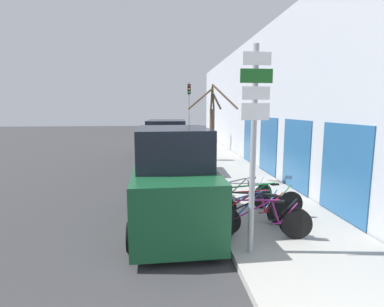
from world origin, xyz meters
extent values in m
plane|color=#333335|center=(0.00, 11.20, 0.00)|extent=(80.00, 80.00, 0.00)
cube|color=#9E9B93|center=(2.60, 14.00, 0.07)|extent=(3.20, 32.00, 0.15)
cube|color=#B2B7C1|center=(4.35, 14.00, 3.25)|extent=(0.20, 32.00, 6.50)
cube|color=#26598C|center=(4.23, 5.86, 1.35)|extent=(0.03, 2.02, 2.41)
cube|color=#26598C|center=(4.23, 8.61, 1.35)|extent=(0.03, 2.02, 2.41)
cube|color=#26598C|center=(4.23, 11.36, 1.35)|extent=(0.03, 2.02, 2.41)
cube|color=#26598C|center=(4.23, 14.11, 1.35)|extent=(0.03, 2.02, 2.41)
cylinder|color=#939399|center=(1.36, 4.23, 2.11)|extent=(0.11, 0.11, 3.91)
cube|color=white|center=(1.36, 4.16, 3.80)|extent=(0.51, 0.02, 0.23)
cube|color=#19591E|center=(1.36, 4.16, 3.50)|extent=(0.59, 0.02, 0.25)
cube|color=white|center=(1.36, 4.16, 3.20)|extent=(0.51, 0.02, 0.23)
cube|color=white|center=(1.36, 4.16, 2.87)|extent=(0.53, 0.02, 0.30)
cylinder|color=black|center=(1.07, 5.06, 0.46)|extent=(0.62, 0.19, 0.63)
cylinder|color=black|center=(2.50, 4.69, 0.46)|extent=(0.62, 0.19, 0.63)
cylinder|color=#8C1E72|center=(1.61, 4.92, 0.75)|extent=(0.82, 0.24, 0.52)
cylinder|color=#8C1E72|center=(1.68, 4.90, 0.97)|extent=(0.94, 0.27, 0.08)
cylinder|color=#8C1E72|center=(2.07, 4.80, 0.73)|extent=(0.19, 0.08, 0.45)
cylinder|color=#8C1E72|center=(2.25, 4.75, 0.49)|extent=(0.51, 0.16, 0.08)
cylinder|color=#8C1E72|center=(2.32, 4.74, 0.71)|extent=(0.39, 0.13, 0.50)
cylinder|color=#8C1E72|center=(1.14, 5.04, 0.73)|extent=(0.18, 0.08, 0.54)
cube|color=black|center=(2.14, 4.78, 0.97)|extent=(0.21, 0.13, 0.04)
cylinder|color=#99999E|center=(1.21, 5.02, 1.00)|extent=(0.13, 0.43, 0.02)
cylinder|color=black|center=(1.02, 5.44, 0.50)|extent=(0.64, 0.33, 0.69)
cylinder|color=black|center=(2.49, 4.72, 0.50)|extent=(0.64, 0.33, 0.69)
cylinder|color=black|center=(1.57, 5.17, 0.81)|extent=(0.84, 0.44, 0.57)
cylinder|color=black|center=(1.65, 5.14, 1.06)|extent=(0.97, 0.50, 0.09)
cylinder|color=black|center=(2.05, 4.94, 0.79)|extent=(0.19, 0.12, 0.49)
cylinder|color=black|center=(2.24, 4.85, 0.52)|extent=(0.53, 0.28, 0.08)
cylinder|color=black|center=(2.31, 4.81, 0.76)|extent=(0.40, 0.22, 0.55)
cylinder|color=black|center=(1.10, 5.41, 0.79)|extent=(0.19, 0.11, 0.60)
cube|color=black|center=(2.13, 4.90, 1.05)|extent=(0.21, 0.16, 0.04)
cylinder|color=#99999E|center=(1.17, 5.37, 1.08)|extent=(0.21, 0.41, 0.02)
cylinder|color=black|center=(1.07, 4.93, 0.47)|extent=(0.57, 0.35, 0.64)
cylinder|color=black|center=(2.45, 5.71, 0.47)|extent=(0.57, 0.35, 0.64)
cylinder|color=#1E4799|center=(1.59, 5.23, 0.77)|extent=(0.79, 0.47, 0.53)
cylinder|color=#1E4799|center=(1.66, 5.27, 0.99)|extent=(0.91, 0.54, 0.08)
cylinder|color=#1E4799|center=(2.04, 5.48, 0.74)|extent=(0.18, 0.13, 0.46)
cylinder|color=#1E4799|center=(2.21, 5.58, 0.49)|extent=(0.50, 0.30, 0.08)
cylinder|color=#1E4799|center=(2.28, 5.62, 0.72)|extent=(0.38, 0.23, 0.51)
cylinder|color=#1E4799|center=(1.14, 4.97, 0.74)|extent=(0.18, 0.12, 0.55)
cube|color=black|center=(2.10, 5.52, 0.99)|extent=(0.21, 0.17, 0.04)
cylinder|color=#99999E|center=(1.21, 5.01, 1.01)|extent=(0.24, 0.39, 0.02)
cylinder|color=black|center=(0.85, 5.52, 0.47)|extent=(0.64, 0.07, 0.64)
cylinder|color=black|center=(2.49, 5.45, 0.47)|extent=(0.64, 0.07, 0.64)
cylinder|color=red|center=(1.46, 5.50, 0.77)|extent=(0.92, 0.08, 0.53)
cylinder|color=red|center=(1.54, 5.49, 1.00)|extent=(1.07, 0.09, 0.08)
cylinder|color=red|center=(2.00, 5.47, 0.75)|extent=(0.20, 0.05, 0.46)
cylinder|color=red|center=(2.20, 5.46, 0.50)|extent=(0.58, 0.06, 0.08)
cylinder|color=red|center=(2.28, 5.46, 0.72)|extent=(0.43, 0.05, 0.52)
cylinder|color=red|center=(0.93, 5.52, 0.75)|extent=(0.20, 0.04, 0.56)
cube|color=black|center=(2.08, 5.47, 0.99)|extent=(0.20, 0.09, 0.04)
cylinder|color=#99999E|center=(1.01, 5.52, 1.02)|extent=(0.05, 0.44, 0.02)
cylinder|color=black|center=(1.13, 5.76, 0.50)|extent=(0.69, 0.10, 0.69)
cylinder|color=black|center=(2.91, 5.94, 0.50)|extent=(0.69, 0.10, 0.69)
cylinder|color=#197233|center=(1.79, 5.82, 0.81)|extent=(1.00, 0.14, 0.57)
cylinder|color=#197233|center=(1.88, 5.83, 1.06)|extent=(1.16, 0.15, 0.09)
cylinder|color=#197233|center=(2.37, 5.88, 0.79)|extent=(0.22, 0.06, 0.50)
cylinder|color=#197233|center=(2.60, 5.90, 0.52)|extent=(0.63, 0.09, 0.08)
cylinder|color=#197233|center=(2.69, 5.91, 0.76)|extent=(0.47, 0.08, 0.55)
cylinder|color=#197233|center=(1.22, 5.76, 0.79)|extent=(0.21, 0.05, 0.60)
cube|color=black|center=(2.46, 5.89, 1.05)|extent=(0.21, 0.10, 0.04)
cylinder|color=#99999E|center=(1.30, 5.77, 1.08)|extent=(0.07, 0.44, 0.02)
cylinder|color=black|center=(0.96, 5.93, 0.51)|extent=(0.65, 0.36, 0.71)
cylinder|color=black|center=(2.44, 6.71, 0.51)|extent=(0.65, 0.36, 0.71)
cylinder|color=#B7B7BC|center=(1.51, 6.22, 0.84)|extent=(0.85, 0.47, 0.58)
cylinder|color=#B7B7BC|center=(1.59, 6.26, 1.09)|extent=(0.99, 0.54, 0.09)
cylinder|color=#B7B7BC|center=(2.00, 6.48, 0.81)|extent=(0.20, 0.13, 0.51)
cylinder|color=#B7B7BC|center=(2.18, 6.58, 0.53)|extent=(0.54, 0.30, 0.08)
cylinder|color=#B7B7BC|center=(2.26, 6.61, 0.78)|extent=(0.41, 0.23, 0.57)
cylinder|color=#B7B7BC|center=(1.03, 5.97, 0.81)|extent=(0.19, 0.12, 0.61)
cube|color=black|center=(2.07, 6.52, 1.08)|extent=(0.21, 0.16, 0.04)
cylinder|color=#99999E|center=(1.11, 6.01, 1.11)|extent=(0.23, 0.40, 0.02)
cube|color=#144728|center=(-0.08, 6.26, 0.86)|extent=(1.99, 4.72, 1.39)
cube|color=black|center=(-0.07, 6.07, 2.01)|extent=(1.74, 2.47, 0.91)
cylinder|color=black|center=(-1.05, 7.68, 0.30)|extent=(0.24, 0.61, 0.61)
cylinder|color=black|center=(0.81, 7.74, 0.30)|extent=(0.24, 0.61, 0.61)
cylinder|color=black|center=(-0.97, 4.79, 0.30)|extent=(0.24, 0.61, 0.61)
cylinder|color=black|center=(0.89, 4.84, 0.30)|extent=(0.24, 0.61, 0.61)
cube|color=#51565B|center=(-0.14, 12.02, 0.86)|extent=(2.00, 4.54, 1.39)
cube|color=black|center=(-0.15, 11.84, 2.00)|extent=(1.71, 2.40, 0.88)
cylinder|color=black|center=(-0.95, 13.45, 0.31)|extent=(0.25, 0.63, 0.62)
cylinder|color=black|center=(0.82, 13.36, 0.31)|extent=(0.25, 0.63, 0.62)
cylinder|color=black|center=(-1.09, 10.69, 0.31)|extent=(0.25, 0.63, 0.62)
cylinder|color=black|center=(0.68, 10.60, 0.31)|extent=(0.25, 0.63, 0.62)
cube|color=black|center=(-0.04, 17.64, 0.78)|extent=(1.88, 4.47, 1.19)
cube|color=black|center=(-0.04, 17.46, 1.78)|extent=(1.65, 2.34, 0.81)
cylinder|color=black|center=(-0.96, 18.99, 0.34)|extent=(0.24, 0.68, 0.68)
cylinder|color=black|center=(0.81, 19.03, 0.34)|extent=(0.24, 0.68, 0.68)
cylinder|color=black|center=(-0.90, 16.25, 0.34)|extent=(0.24, 0.68, 0.68)
cylinder|color=black|center=(0.87, 16.29, 0.34)|extent=(0.24, 0.68, 0.68)
cylinder|color=#4C3D2D|center=(2.27, 14.82, 0.57)|extent=(0.16, 0.16, 0.84)
cylinder|color=#4C3D2D|center=(1.99, 14.72, 0.57)|extent=(0.16, 0.16, 0.84)
cylinder|color=navy|center=(2.13, 14.77, 1.32)|extent=(0.38, 0.38, 0.66)
sphere|color=tan|center=(2.13, 14.77, 1.77)|extent=(0.23, 0.23, 0.23)
cylinder|color=brown|center=(1.48, 9.67, 1.53)|extent=(0.18, 0.18, 2.77)
cylinder|color=brown|center=(1.88, 9.36, 3.35)|extent=(0.87, 0.72, 0.92)
cylinder|color=brown|center=(1.05, 9.63, 3.28)|extent=(0.93, 0.16, 0.78)
cylinder|color=brown|center=(1.70, 9.96, 3.21)|extent=(0.51, 0.65, 0.65)
cylinder|color=brown|center=(1.50, 9.92, 3.32)|extent=(0.11, 0.56, 0.84)
cylinder|color=brown|center=(1.57, 9.98, 3.31)|extent=(0.25, 0.69, 0.83)
cylinder|color=#939399|center=(1.46, 18.94, 2.40)|extent=(0.10, 0.10, 4.50)
cube|color=black|center=(1.46, 18.84, 4.20)|extent=(0.20, 0.16, 0.64)
sphere|color=red|center=(1.46, 18.75, 4.40)|extent=(0.11, 0.11, 0.11)
sphere|color=orange|center=(1.46, 18.75, 4.20)|extent=(0.11, 0.11, 0.11)
sphere|color=green|center=(1.46, 18.75, 4.00)|extent=(0.11, 0.11, 0.11)
camera|label=1|loc=(-0.31, -1.15, 2.92)|focal=28.00mm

